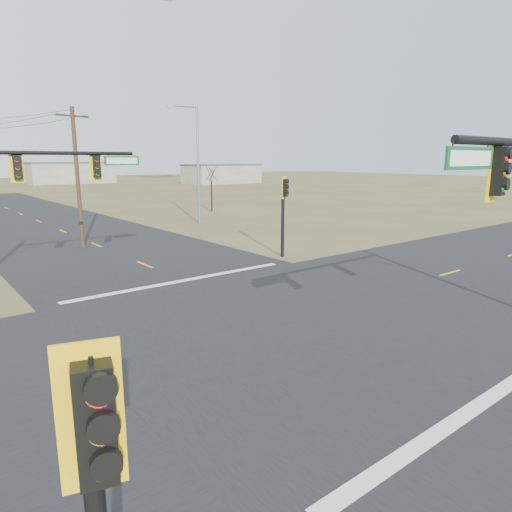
{
  "coord_description": "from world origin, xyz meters",
  "views": [
    {
      "loc": [
        -10.91,
        -12.12,
        6.0
      ],
      "look_at": [
        -0.5,
        1.0,
        2.44
      ],
      "focal_mm": 32.0,
      "sensor_mm": 36.0,
      "label": 1
    }
  ],
  "objects_px": {
    "pedestal_signal_sw": "(98,478)",
    "streetlight_a": "(196,159)",
    "bare_tree_c": "(211,173)",
    "utility_pole_near": "(77,176)",
    "mast_arm_far": "(20,183)",
    "pedestal_signal_ne": "(284,200)"
  },
  "relations": [
    {
      "from": "utility_pole_near",
      "to": "mast_arm_far",
      "type": "bearing_deg",
      "value": -120.14
    },
    {
      "from": "utility_pole_near",
      "to": "bare_tree_c",
      "type": "height_order",
      "value": "utility_pole_near"
    },
    {
      "from": "mast_arm_far",
      "to": "utility_pole_near",
      "type": "bearing_deg",
      "value": 64.94
    },
    {
      "from": "pedestal_signal_sw",
      "to": "streetlight_a",
      "type": "height_order",
      "value": "streetlight_a"
    },
    {
      "from": "pedestal_signal_sw",
      "to": "streetlight_a",
      "type": "relative_size",
      "value": 0.42
    },
    {
      "from": "mast_arm_far",
      "to": "bare_tree_c",
      "type": "relative_size",
      "value": 1.56
    },
    {
      "from": "mast_arm_far",
      "to": "pedestal_signal_sw",
      "type": "distance_m",
      "value": 19.33
    },
    {
      "from": "mast_arm_far",
      "to": "utility_pole_near",
      "type": "distance_m",
      "value": 10.82
    },
    {
      "from": "pedestal_signal_sw",
      "to": "bare_tree_c",
      "type": "distance_m",
      "value": 50.26
    },
    {
      "from": "pedestal_signal_ne",
      "to": "utility_pole_near",
      "type": "relative_size",
      "value": 0.53
    },
    {
      "from": "mast_arm_far",
      "to": "bare_tree_c",
      "type": "bearing_deg",
      "value": 47.61
    },
    {
      "from": "streetlight_a",
      "to": "bare_tree_c",
      "type": "bearing_deg",
      "value": 63.61
    },
    {
      "from": "bare_tree_c",
      "to": "utility_pole_near",
      "type": "bearing_deg",
      "value": -145.36
    },
    {
      "from": "mast_arm_far",
      "to": "pedestal_signal_sw",
      "type": "height_order",
      "value": "mast_arm_far"
    },
    {
      "from": "pedestal_signal_ne",
      "to": "pedestal_signal_sw",
      "type": "bearing_deg",
      "value": -156.65
    },
    {
      "from": "pedestal_signal_sw",
      "to": "pedestal_signal_ne",
      "type": "bearing_deg",
      "value": 61.53
    },
    {
      "from": "mast_arm_far",
      "to": "pedestal_signal_ne",
      "type": "bearing_deg",
      "value": -1.61
    },
    {
      "from": "streetlight_a",
      "to": "utility_pole_near",
      "type": "bearing_deg",
      "value": -143.25
    },
    {
      "from": "utility_pole_near",
      "to": "bare_tree_c",
      "type": "xyz_separation_m",
      "value": [
        19.29,
        13.33,
        -0.43
      ]
    },
    {
      "from": "streetlight_a",
      "to": "mast_arm_far",
      "type": "bearing_deg",
      "value": -126.8
    },
    {
      "from": "pedestal_signal_ne",
      "to": "mast_arm_far",
      "type": "bearing_deg",
      "value": 152.26
    },
    {
      "from": "mast_arm_far",
      "to": "pedestal_signal_ne",
      "type": "xyz_separation_m",
      "value": [
        14.25,
        -1.67,
        -1.42
      ]
    }
  ]
}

